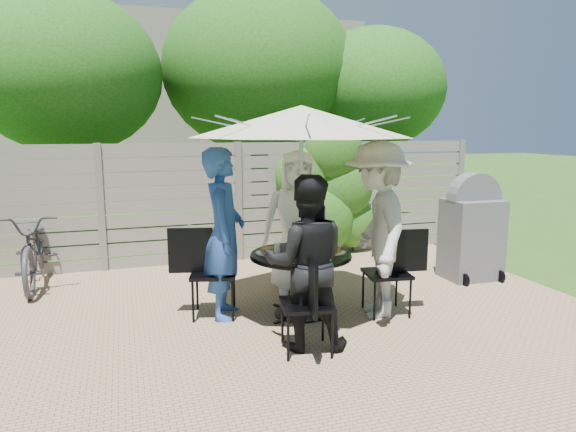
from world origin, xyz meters
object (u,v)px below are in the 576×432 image
object	(u,v)px
plate_left	(268,251)
bbq_grill	(472,231)
patio_table	(301,272)
plate_right	(334,251)
chair_left	(213,290)
plate_back	(299,244)
chair_right	(388,290)
plate_extra	(320,258)
person_right	(377,230)
coffee_cup	(309,243)
chair_front	(307,324)
person_front	(306,263)
chair_back	(297,270)
glass_right	(324,245)
bicycle	(36,248)
plate_front	(303,259)
person_back	(297,222)
person_left	(224,234)
syrup_jug	(295,245)
glass_back	(290,242)
umbrella	(301,122)
glass_front	(312,253)
glass_left	(277,249)

from	to	relation	value
plate_left	bbq_grill	distance (m)	3.07
patio_table	plate_right	size ratio (longest dim) A/B	5.18
chair_left	plate_back	xyz separation A→B (m)	(1.03, 0.08, 0.44)
chair_left	chair_right	world-z (taller)	chair_left
plate_extra	chair_right	bearing A→B (deg)	4.92
person_right	coffee_cup	bearing A→B (deg)	-106.77
chair_front	plate_back	bearing A→B (deg)	-6.18
plate_left	person_right	bearing A→B (deg)	-16.10
patio_table	person_front	size ratio (longest dim) A/B	0.82
chair_back	glass_right	size ratio (longest dim) A/B	6.00
chair_back	plate_right	bearing A→B (deg)	26.21
bicycle	chair_back	bearing A→B (deg)	-21.80
person_front	plate_extra	xyz separation A→B (m)	(0.32, 0.46, -0.09)
plate_front	glass_right	bearing A→B (deg)	44.72
person_back	person_left	xyz separation A→B (m)	(-1.03, -0.57, 0.03)
chair_back	person_back	world-z (taller)	person_back
syrup_jug	person_right	bearing A→B (deg)	-19.32
person_back	person_left	distance (m)	1.17
person_left	glass_back	bearing A→B (deg)	-70.30
chair_left	plate_back	size ratio (longest dim) A/B	3.86
umbrella	plate_front	bearing A→B (deg)	-106.10
plate_extra	bicycle	distance (m)	3.93
plate_back	plate_front	world-z (taller)	same
umbrella	plate_front	distance (m)	1.43
chair_right	person_back	bearing A→B (deg)	-48.27
chair_back	person_right	size ratio (longest dim) A/B	0.43
person_front	chair_right	size ratio (longest dim) A/B	1.71
person_front	syrup_jug	bearing A→B (deg)	-86.10
person_back	glass_back	xyz separation A→B (m)	(-0.26, -0.52, -0.12)
plate_front	glass_front	world-z (taller)	glass_front
bicycle	syrup_jug	bearing A→B (deg)	-36.66
plate_right	glass_back	size ratio (longest dim) A/B	1.86
person_right	bicycle	world-z (taller)	person_right
plate_right	glass_back	distance (m)	0.53
glass_front	patio_table	bearing A→B (deg)	95.90
plate_left	bbq_grill	bearing A→B (deg)	9.49
person_front	chair_right	world-z (taller)	person_front
plate_front	syrup_jug	size ratio (longest dim) A/B	1.62
glass_back	umbrella	bearing A→B (deg)	-84.10
chair_left	glass_front	bearing A→B (deg)	-15.65
umbrella	chair_left	bearing A→B (deg)	163.93
coffee_cup	chair_front	bearing A→B (deg)	-110.84
chair_right	glass_right	distance (m)	0.87
plate_right	glass_left	world-z (taller)	glass_left
plate_extra	bbq_grill	xyz separation A→B (m)	(2.59, 0.94, -0.07)
plate_back	bicycle	size ratio (longest dim) A/B	0.14
patio_table	person_front	bearing A→B (deg)	-106.10
plate_back	coffee_cup	bearing A→B (deg)	-70.57
person_left	plate_extra	size ratio (longest dim) A/B	7.76
glass_left	glass_right	distance (m)	0.56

